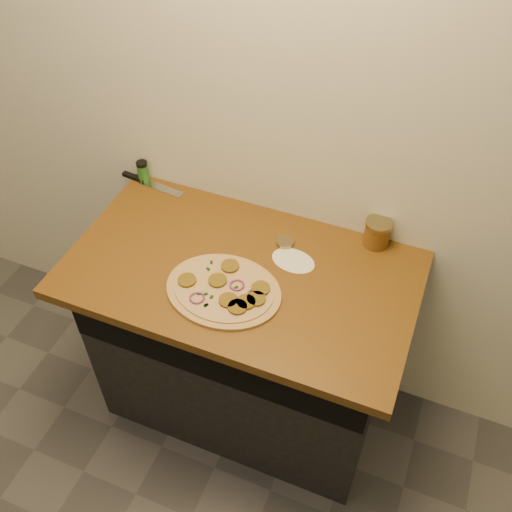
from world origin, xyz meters
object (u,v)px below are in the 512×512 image
at_px(chefs_knife, 147,182).
at_px(pizza, 225,290).
at_px(spice_shaker, 143,171).
at_px(salsa_jar, 377,233).

bearing_deg(chefs_knife, pizza, -37.78).
xyz_separation_m(chefs_knife, spice_shaker, (-0.02, 0.01, 0.04)).
xyz_separation_m(pizza, spice_shaker, (-0.54, 0.42, 0.04)).
bearing_deg(spice_shaker, chefs_knife, -33.30).
height_order(salsa_jar, spice_shaker, salsa_jar).
bearing_deg(chefs_knife, spice_shaker, 146.70).
bearing_deg(salsa_jar, spice_shaker, 179.62).
bearing_deg(pizza, chefs_knife, 142.22).
relative_size(chefs_knife, salsa_jar, 2.74).
height_order(pizza, spice_shaker, spice_shaker).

